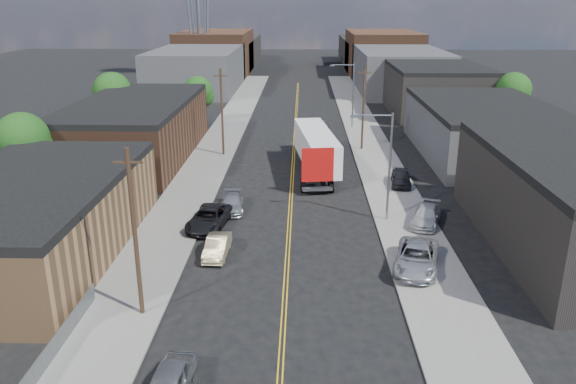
# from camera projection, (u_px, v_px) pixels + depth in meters

# --- Properties ---
(ground) EXTENTS (260.00, 260.00, 0.00)m
(ground) POSITION_uv_depth(u_px,v_px,m) (295.00, 128.00, 79.60)
(ground) COLOR black
(ground) RESTS_ON ground
(centerline) EXTENTS (0.32, 120.00, 0.01)m
(centerline) POSITION_uv_depth(u_px,v_px,m) (294.00, 156.00, 65.42)
(centerline) COLOR gold
(centerline) RESTS_ON ground
(sidewalk_left) EXTENTS (5.00, 140.00, 0.15)m
(sidewalk_left) POSITION_uv_depth(u_px,v_px,m) (213.00, 155.00, 65.63)
(sidewalk_left) COLOR slate
(sidewalk_left) RESTS_ON ground
(sidewalk_right) EXTENTS (5.00, 140.00, 0.15)m
(sidewalk_right) POSITION_uv_depth(u_px,v_px,m) (375.00, 156.00, 65.17)
(sidewalk_right) COLOR slate
(sidewalk_right) RESTS_ON ground
(warehouse_tan) EXTENTS (12.00, 22.00, 5.60)m
(warehouse_tan) POSITION_uv_depth(u_px,v_px,m) (32.00, 217.00, 39.44)
(warehouse_tan) COLOR olive
(warehouse_tan) RESTS_ON ground
(warehouse_brown) EXTENTS (12.00, 26.00, 6.60)m
(warehouse_brown) POSITION_uv_depth(u_px,v_px,m) (136.00, 129.00, 63.84)
(warehouse_brown) COLOR #472B1C
(warehouse_brown) RESTS_ON ground
(industrial_right_b) EXTENTS (14.00, 24.00, 6.10)m
(industrial_right_b) POSITION_uv_depth(u_px,v_px,m) (484.00, 129.00, 64.84)
(industrial_right_b) COLOR #3C3C3F
(industrial_right_b) RESTS_ON ground
(industrial_right_c) EXTENTS (14.00, 22.00, 7.60)m
(industrial_right_c) POSITION_uv_depth(u_px,v_px,m) (435.00, 89.00, 89.16)
(industrial_right_c) COLOR black
(industrial_right_c) RESTS_ON ground
(skyline_left_a) EXTENTS (16.00, 30.00, 8.00)m
(skyline_left_a) POSITION_uv_depth(u_px,v_px,m) (198.00, 69.00, 111.85)
(skyline_left_a) COLOR #3C3C3F
(skyline_left_a) RESTS_ON ground
(skyline_right_a) EXTENTS (16.00, 30.00, 8.00)m
(skyline_right_a) POSITION_uv_depth(u_px,v_px,m) (399.00, 70.00, 110.87)
(skyline_right_a) COLOR #3C3C3F
(skyline_right_a) RESTS_ON ground
(skyline_left_b) EXTENTS (16.00, 26.00, 10.00)m
(skyline_left_b) POSITION_uv_depth(u_px,v_px,m) (216.00, 53.00, 135.15)
(skyline_left_b) COLOR #472B1C
(skyline_left_b) RESTS_ON ground
(skyline_right_b) EXTENTS (16.00, 26.00, 10.00)m
(skyline_right_b) POSITION_uv_depth(u_px,v_px,m) (382.00, 53.00, 134.17)
(skyline_right_b) COLOR #472B1C
(skyline_right_b) RESTS_ON ground
(skyline_left_c) EXTENTS (16.00, 40.00, 7.00)m
(skyline_left_c) POSITION_uv_depth(u_px,v_px,m) (227.00, 52.00, 154.53)
(skyline_left_c) COLOR black
(skyline_left_c) RESTS_ON ground
(skyline_right_c) EXTENTS (16.00, 40.00, 7.00)m
(skyline_right_c) POSITION_uv_depth(u_px,v_px,m) (372.00, 52.00, 153.56)
(skyline_right_c) COLOR black
(skyline_right_c) RESTS_ON ground
(streetlight_near) EXTENTS (3.39, 0.25, 9.00)m
(streetlight_near) POSITION_uv_depth(u_px,v_px,m) (385.00, 158.00, 44.60)
(streetlight_near) COLOR gray
(streetlight_near) RESTS_ON ground
(streetlight_far) EXTENTS (3.39, 0.25, 9.00)m
(streetlight_far) POSITION_uv_depth(u_px,v_px,m) (350.00, 90.00, 77.67)
(streetlight_far) COLOR gray
(streetlight_far) RESTS_ON ground
(utility_pole_left_near) EXTENTS (1.60, 0.26, 10.00)m
(utility_pole_left_near) POSITION_uv_depth(u_px,v_px,m) (135.00, 233.00, 30.88)
(utility_pole_left_near) COLOR black
(utility_pole_left_near) RESTS_ON ground
(utility_pole_left_far) EXTENTS (1.60, 0.26, 10.00)m
(utility_pole_left_far) POSITION_uv_depth(u_px,v_px,m) (222.00, 112.00, 63.95)
(utility_pole_left_far) COLOR black
(utility_pole_left_far) RESTS_ON ground
(utility_pole_right) EXTENTS (1.60, 0.26, 10.00)m
(utility_pole_right) POSITION_uv_depth(u_px,v_px,m) (363.00, 108.00, 66.38)
(utility_pole_right) COLOR black
(utility_pole_right) RESTS_ON ground
(chainlink_fence) EXTENTS (0.05, 16.00, 1.22)m
(chainlink_fence) POSITION_uv_depth(u_px,v_px,m) (34.00, 375.00, 26.28)
(chainlink_fence) COLOR slate
(chainlink_fence) RESTS_ON ground
(tree_left_near) EXTENTS (4.85, 4.76, 7.91)m
(tree_left_near) POSITION_uv_depth(u_px,v_px,m) (24.00, 143.00, 50.15)
(tree_left_near) COLOR black
(tree_left_near) RESTS_ON ground
(tree_left_mid) EXTENTS (5.10, 5.04, 8.37)m
(tree_left_mid) POSITION_uv_depth(u_px,v_px,m) (113.00, 94.00, 73.67)
(tree_left_mid) COLOR black
(tree_left_mid) RESTS_ON ground
(tree_left_far) EXTENTS (4.35, 4.20, 6.97)m
(tree_left_far) POSITION_uv_depth(u_px,v_px,m) (198.00, 93.00, 80.34)
(tree_left_far) COLOR black
(tree_left_far) RESTS_ON ground
(tree_right_far) EXTENTS (4.85, 4.76, 7.91)m
(tree_right_far) POSITION_uv_depth(u_px,v_px,m) (514.00, 92.00, 77.17)
(tree_right_far) COLOR black
(tree_right_far) RESTS_ON ground
(semi_truck) EXTENTS (4.67, 17.67, 4.55)m
(semi_truck) POSITION_uv_depth(u_px,v_px,m) (316.00, 146.00, 59.56)
(semi_truck) COLOR silver
(semi_truck) RESTS_ON ground
(car_left_b) EXTENTS (1.63, 4.29, 1.40)m
(car_left_b) POSITION_uv_depth(u_px,v_px,m) (217.00, 247.00, 39.81)
(car_left_b) COLOR tan
(car_left_b) RESTS_ON ground
(car_left_c) EXTENTS (3.39, 6.06, 1.60)m
(car_left_c) POSITION_uv_depth(u_px,v_px,m) (209.00, 218.00, 44.68)
(car_left_c) COLOR black
(car_left_c) RESTS_ON ground
(car_left_d) EXTENTS (2.27, 4.74, 1.33)m
(car_left_d) POSITION_uv_depth(u_px,v_px,m) (232.00, 203.00, 48.34)
(car_left_d) COLOR #9A9B9E
(car_left_d) RESTS_ON ground
(car_right_lot_a) EXTENTS (4.16, 6.44, 1.65)m
(car_right_lot_a) POSITION_uv_depth(u_px,v_px,m) (417.00, 258.00, 37.49)
(car_right_lot_a) COLOR #B8BABE
(car_right_lot_a) RESTS_ON sidewalk_right
(car_right_lot_b) EXTENTS (3.48, 5.27, 1.42)m
(car_right_lot_b) POSITION_uv_depth(u_px,v_px,m) (426.00, 216.00, 45.03)
(car_right_lot_b) COLOR #B0B0B0
(car_right_lot_b) RESTS_ON sidewalk_right
(car_right_lot_c) EXTENTS (2.42, 4.80, 1.57)m
(car_right_lot_c) POSITION_uv_depth(u_px,v_px,m) (401.00, 177.00, 54.47)
(car_right_lot_c) COLOR black
(car_right_lot_c) RESTS_ON sidewalk_right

